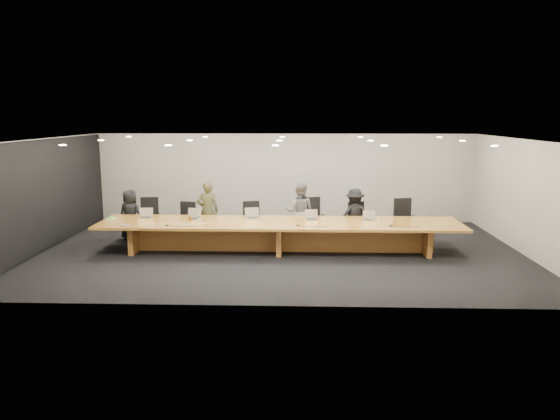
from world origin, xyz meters
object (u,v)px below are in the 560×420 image
(laptop_d, at_px, (312,215))
(paper_cup_near, at_px, (324,219))
(person_a, at_px, (130,215))
(mic_center, at_px, (298,225))
(laptop_e, at_px, (369,216))
(paper_cup_far, at_px, (379,219))
(laptop_b, at_px, (192,214))
(chair_left, at_px, (185,221))
(chair_mid_right, at_px, (314,219))
(chair_far_right, at_px, (406,220))
(av_box, at_px, (125,225))
(mic_right, at_px, (391,225))
(person_d, at_px, (355,215))
(laptop_c, at_px, (253,213))
(conference_table, at_px, (280,231))
(person_c, at_px, (300,212))
(chair_right, at_px, (358,221))
(mic_left, at_px, (167,225))
(water_bottle, at_px, (199,217))
(amber_mug, at_px, (190,218))
(chair_mid_left, at_px, (253,221))
(chair_far_left, at_px, (149,218))
(laptop_a, at_px, (146,213))

(laptop_d, bearing_deg, paper_cup_near, -37.86)
(person_a, relative_size, mic_center, 13.44)
(laptop_e, height_order, paper_cup_far, laptop_e)
(laptop_b, bearing_deg, chair_left, 129.05)
(chair_mid_right, relative_size, laptop_d, 3.60)
(laptop_d, bearing_deg, chair_far_right, 5.32)
(av_box, bearing_deg, chair_mid_right, 4.71)
(chair_left, height_order, mic_right, chair_left)
(chair_left, height_order, person_d, person_d)
(laptop_c, bearing_deg, laptop_e, -16.61)
(conference_table, bearing_deg, person_c, 67.95)
(chair_right, bearing_deg, person_a, 167.78)
(mic_left, relative_size, mic_center, 1.06)
(chair_left, height_order, paper_cup_far, chair_left)
(person_d, height_order, mic_left, person_d)
(laptop_c, distance_m, av_box, 3.17)
(chair_mid_right, relative_size, laptop_b, 3.41)
(person_d, bearing_deg, water_bottle, 1.10)
(laptop_c, relative_size, mic_center, 3.48)
(laptop_b, distance_m, amber_mug, 0.25)
(person_c, bearing_deg, chair_left, 12.58)
(chair_right, distance_m, mic_right, 1.78)
(mic_left, bearing_deg, water_bottle, 48.56)
(paper_cup_far, xyz_separation_m, mic_left, (-5.19, -0.83, -0.03))
(person_c, xyz_separation_m, laptop_e, (1.74, -0.94, 0.08))
(person_a, bearing_deg, paper_cup_far, -174.17)
(person_c, height_order, laptop_d, person_c)
(chair_mid_left, xyz_separation_m, chair_mid_right, (1.66, 0.07, 0.05))
(av_box, bearing_deg, mic_center, -15.17)
(chair_far_left, distance_m, laptop_c, 3.06)
(person_c, height_order, mic_right, person_c)
(person_c, xyz_separation_m, mic_right, (2.19, -1.68, -0.02))
(chair_left, relative_size, person_d, 0.73)
(person_d, relative_size, water_bottle, 7.70)
(laptop_b, distance_m, water_bottle, 0.28)
(laptop_a, xyz_separation_m, paper_cup_near, (4.60, -0.22, -0.09))
(chair_right, xyz_separation_m, av_box, (-5.79, -1.84, 0.23))
(person_a, bearing_deg, laptop_c, -178.68)
(laptop_a, bearing_deg, laptop_e, -7.53)
(person_d, height_order, mic_right, person_d)
(laptop_b, height_order, av_box, laptop_b)
(chair_far_right, relative_size, laptop_d, 3.57)
(mic_right, bearing_deg, chair_far_left, 165.15)
(laptop_a, height_order, paper_cup_far, laptop_a)
(laptop_d, bearing_deg, chair_mid_left, 137.72)
(chair_far_right, bearing_deg, laptop_d, -174.89)
(chair_mid_left, height_order, chair_right, chair_mid_left)
(chair_far_right, distance_m, water_bottle, 5.50)
(paper_cup_near, relative_size, mic_left, 0.77)
(laptop_c, bearing_deg, av_box, -174.90)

